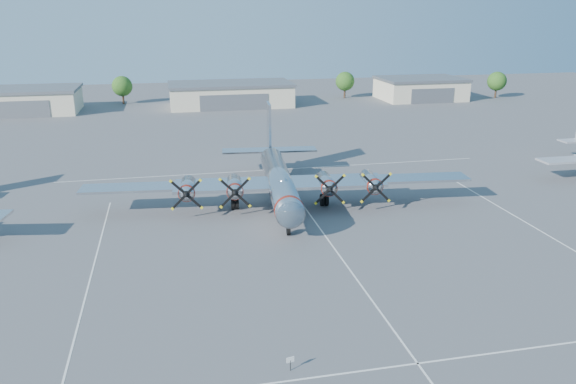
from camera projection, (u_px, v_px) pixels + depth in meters
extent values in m
plane|color=#515154|center=(325.00, 235.00, 56.48)|extent=(260.00, 260.00, 0.00)
cube|color=silver|center=(90.00, 278.00, 47.43)|extent=(0.15, 40.00, 0.01)
cube|color=silver|center=(340.00, 256.00, 51.83)|extent=(0.15, 40.00, 0.01)
cube|color=silver|center=(550.00, 236.00, 56.22)|extent=(0.15, 40.00, 0.01)
cube|color=silver|center=(418.00, 363.00, 36.03)|extent=(60.00, 0.15, 0.01)
cube|color=silver|center=(277.00, 169.00, 79.71)|extent=(60.00, 0.15, 0.01)
cube|color=beige|center=(26.00, 102.00, 122.96)|extent=(22.00, 14.00, 4.80)
cube|color=slate|center=(24.00, 89.00, 122.13)|extent=(22.60, 14.60, 0.60)
cube|color=slate|center=(19.00, 110.00, 116.60)|extent=(12.10, 0.20, 3.60)
cube|color=beige|center=(231.00, 95.00, 131.96)|extent=(28.00, 14.00, 4.80)
cube|color=slate|center=(230.00, 84.00, 131.12)|extent=(28.60, 14.60, 0.60)
cube|color=slate|center=(234.00, 103.00, 125.59)|extent=(15.40, 0.20, 3.60)
cube|color=beige|center=(420.00, 90.00, 141.55)|extent=(20.00, 14.00, 4.80)
cube|color=slate|center=(421.00, 79.00, 140.71)|extent=(20.60, 14.60, 0.60)
cube|color=slate|center=(433.00, 96.00, 135.18)|extent=(11.00, 0.20, 3.60)
cylinder|color=#382619|center=(123.00, 98.00, 134.71)|extent=(0.50, 0.50, 2.80)
sphere|color=#1C4E16|center=(122.00, 86.00, 133.83)|extent=(4.80, 4.80, 4.80)
cylinder|color=#382619|center=(345.00, 92.00, 143.84)|extent=(0.50, 0.50, 2.80)
sphere|color=#1C4E16|center=(345.00, 81.00, 142.96)|extent=(4.80, 4.80, 4.80)
cylinder|color=#382619|center=(496.00, 92.00, 144.00)|extent=(0.50, 0.50, 2.80)
sphere|color=#1C4E16|center=(497.00, 81.00, 143.12)|extent=(4.80, 4.80, 4.80)
cylinder|color=black|center=(290.00, 365.00, 35.22)|extent=(0.06, 0.06, 0.75)
cube|color=white|center=(290.00, 360.00, 35.09)|extent=(0.51, 0.13, 0.37)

